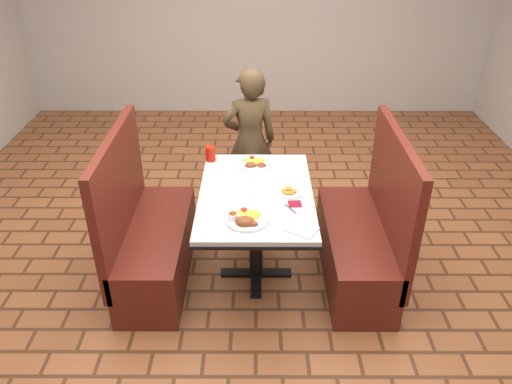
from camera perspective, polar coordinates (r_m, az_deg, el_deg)
room at (r=3.10m, az=0.00°, el=18.84°), size 7.00×7.04×2.82m
dining_table at (r=3.57m, az=0.00°, el=-1.33°), size 0.81×1.21×0.75m
booth_bench_left at (r=3.84m, az=-12.05°, el=-5.40°), size 0.47×1.20×1.17m
booth_bench_right at (r=3.84m, az=12.06°, el=-5.44°), size 0.47×1.20×1.17m
diner_person at (r=4.48m, az=-0.72°, el=5.79°), size 0.54×0.41×1.34m
near_dinner_plate at (r=3.20m, az=-1.14°, el=-2.84°), size 0.29×0.29×0.09m
far_dinner_plate at (r=3.88m, az=-0.18°, el=3.44°), size 0.26×0.26×0.07m
plantain_plate at (r=3.51m, az=3.83°, el=-0.00°), size 0.18×0.18×0.03m
maroon_napkin at (r=3.40m, az=4.46°, el=-1.36°), size 0.10×0.10×0.00m
spoon_utensil at (r=3.33m, az=3.98°, el=-1.92°), size 0.08×0.12×0.00m
red_tumbler at (r=3.95m, az=-5.22°, el=4.39°), size 0.08×0.08×0.12m
paper_napkin at (r=3.14m, az=5.22°, el=-4.23°), size 0.23×0.22×0.01m
knife_utensil at (r=3.24m, az=-1.08°, el=-2.80°), size 0.08×0.16×0.00m
fork_utensil at (r=3.20m, az=-1.99°, el=-3.36°), size 0.08×0.11×0.00m
lettuce_shreds at (r=3.58m, az=0.64°, el=0.50°), size 0.28×0.32×0.00m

